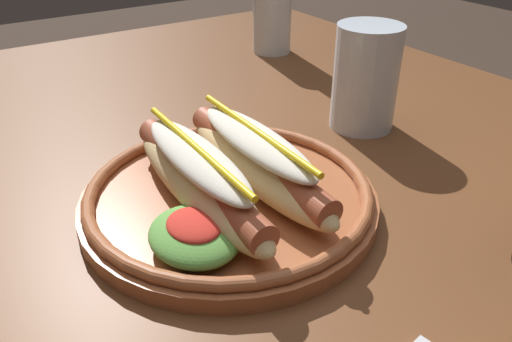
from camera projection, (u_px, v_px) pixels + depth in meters
dining_table at (255, 242)px, 0.59m from camera, size 1.20×0.95×0.74m
hot_dog_plate at (227, 186)px, 0.46m from camera, size 0.27×0.27×0.08m
water_cup at (366, 78)px, 0.60m from camera, size 0.08×0.08×0.12m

